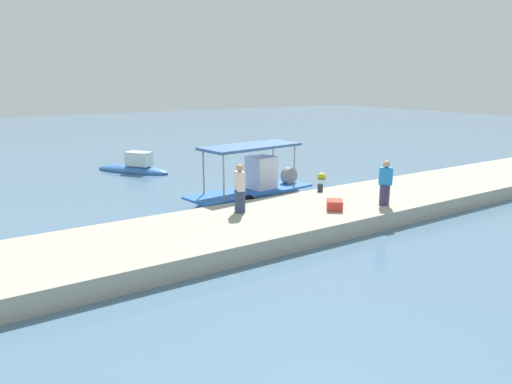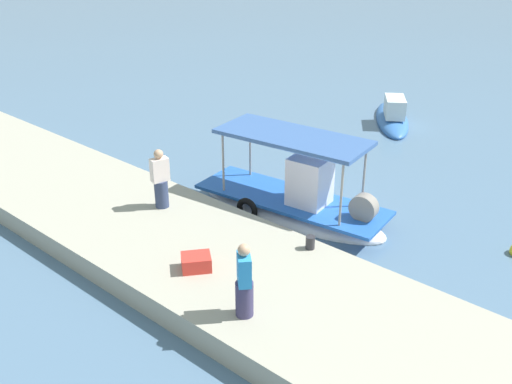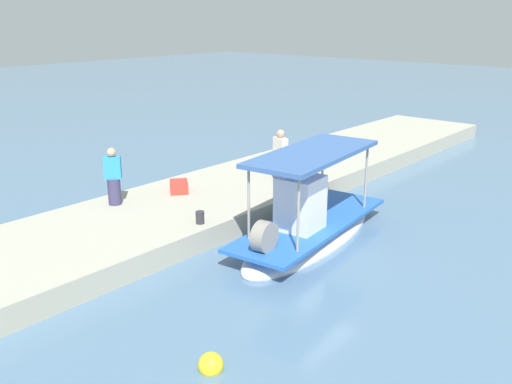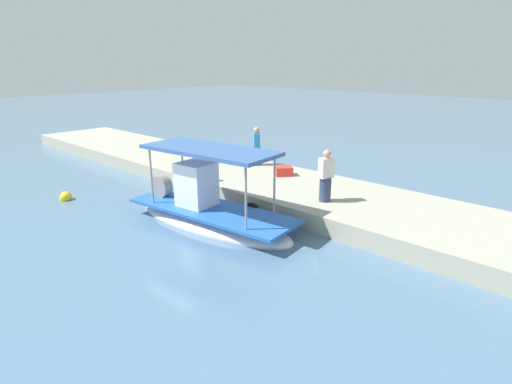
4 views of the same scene
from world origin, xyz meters
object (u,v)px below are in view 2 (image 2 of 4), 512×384
at_px(main_fishing_boat, 294,202).
at_px(fisherman_near_bollard, 161,181).
at_px(cargo_crate, 196,262).
at_px(moored_boat_near, 392,117).
at_px(fisherman_by_crate, 244,284).
at_px(mooring_bollard, 310,242).

relative_size(main_fishing_boat, fisherman_near_bollard, 3.61).
bearing_deg(fisherman_near_bollard, cargo_crate, -27.60).
distance_m(fisherman_near_bollard, cargo_crate, 3.64).
xyz_separation_m(fisherman_near_bollard, moored_boat_near, (0.47, 12.96, -1.23)).
xyz_separation_m(main_fishing_boat, fisherman_by_crate, (2.72, -5.29, 0.98)).
bearing_deg(moored_boat_near, mooring_bollard, -70.62).
bearing_deg(mooring_bollard, fisherman_near_bollard, -168.88).
height_order(main_fishing_boat, moored_boat_near, main_fishing_boat).
relative_size(fisherman_by_crate, mooring_bollard, 5.01).
bearing_deg(fisherman_by_crate, main_fishing_boat, 117.19).
distance_m(main_fishing_boat, mooring_bollard, 3.06).
distance_m(main_fishing_boat, fisherman_by_crate, 6.03).
bearing_deg(fisherman_near_bollard, fisherman_by_crate, -22.93).
relative_size(fisherman_by_crate, moored_boat_near, 0.36).
height_order(main_fishing_boat, fisherman_by_crate, main_fishing_boat).
bearing_deg(main_fishing_boat, fisherman_by_crate, -62.81).
distance_m(fisherman_near_bollard, mooring_bollard, 4.84).
xyz_separation_m(fisherman_near_bollard, cargo_crate, (3.18, -1.66, -0.63)).
height_order(main_fishing_boat, mooring_bollard, main_fishing_boat).
height_order(fisherman_near_bollard, mooring_bollard, fisherman_near_bollard).
height_order(mooring_bollard, cargo_crate, cargo_crate).
bearing_deg(main_fishing_boat, fisherman_near_bollard, -129.71).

